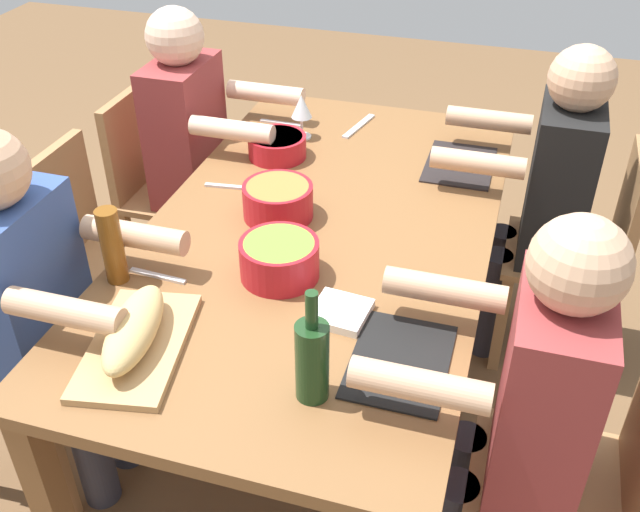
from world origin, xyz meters
TOP-DOWN VIEW (x-y plane):
  - ground_plane at (0.00, 0.00)m, footprint 8.00×8.00m
  - dining_table at (0.00, 0.00)m, footprint 1.88×1.03m
  - chair_far_center at (0.00, 0.84)m, footprint 0.40×0.40m
  - chair_near_right at (0.52, -0.84)m, footprint 0.40×0.40m
  - diner_near_right at (0.52, -0.65)m, footprint 0.41×0.53m
  - chair_near_left at (-0.52, -0.84)m, footprint 0.40×0.40m
  - diner_near_left at (-0.52, -0.65)m, footprint 0.41×0.53m
  - chair_far_left at (-0.52, 0.84)m, footprint 0.40×0.40m
  - diner_far_left at (-0.52, 0.65)m, footprint 0.41×0.53m
  - chair_far_right at (0.52, 0.84)m, footprint 0.40×0.40m
  - diner_far_right at (0.52, 0.65)m, footprint 0.41×0.53m
  - serving_bowl_salad at (-0.27, 0.03)m, footprint 0.22×0.22m
  - serving_bowl_fruit at (0.02, 0.14)m, footprint 0.22×0.22m
  - serving_bowl_pasta at (0.40, 0.28)m, footprint 0.21×0.21m
  - cutting_board at (-0.65, 0.27)m, footprint 0.43×0.29m
  - bread_loaf at (-0.65, 0.27)m, footprint 0.33×0.17m
  - wine_bottle at (-0.68, -0.19)m, footprint 0.08×0.08m
  - beer_bottle at (-0.42, 0.45)m, footprint 0.06×0.06m
  - wine_glass at (0.57, 0.24)m, footprint 0.08×0.08m
  - fork_far_center at (0.14, 0.35)m, footprint 0.04×0.17m
  - placemat_near_right at (0.52, -0.35)m, footprint 0.32×0.23m
  - placemat_near_left at (-0.52, -0.35)m, footprint 0.32×0.23m
  - fork_far_left at (-0.38, 0.35)m, footprint 0.03×0.17m
  - fork_far_right at (0.66, 0.35)m, footprint 0.02×0.17m
  - carving_knife at (0.72, 0.06)m, footprint 0.23×0.07m
  - napkin_stack at (-0.39, -0.17)m, footprint 0.15×0.15m

SIDE VIEW (x-z plane):
  - ground_plane at x=0.00m, z-range 0.00..0.00m
  - chair_far_center at x=0.00m, z-range 0.06..0.91m
  - chair_near_right at x=0.52m, z-range 0.06..0.91m
  - chair_near_left at x=-0.52m, z-range 0.06..0.91m
  - chair_far_left at x=-0.52m, z-range 0.06..0.91m
  - chair_far_right at x=0.52m, z-range 0.06..0.91m
  - dining_table at x=0.00m, z-range 0.29..1.03m
  - diner_near_right at x=0.52m, z-range 0.10..1.30m
  - diner_near_left at x=-0.52m, z-range 0.10..1.30m
  - diner_far_left at x=-0.52m, z-range 0.10..1.30m
  - diner_far_right at x=0.52m, z-range 0.10..1.30m
  - placemat_near_right at x=0.52m, z-range 0.74..0.75m
  - placemat_near_left at x=-0.52m, z-range 0.74..0.75m
  - fork_far_center at x=0.14m, z-range 0.74..0.75m
  - fork_far_left at x=-0.38m, z-range 0.74..0.75m
  - fork_far_right at x=0.66m, z-range 0.74..0.75m
  - carving_knife at x=0.72m, z-range 0.74..0.75m
  - cutting_board at x=-0.65m, z-range 0.74..0.76m
  - napkin_stack at x=-0.39m, z-range 0.74..0.76m
  - serving_bowl_pasta at x=0.40m, z-range 0.75..0.83m
  - serving_bowl_fruit at x=0.02m, z-range 0.75..0.85m
  - serving_bowl_salad at x=-0.27m, z-range 0.75..0.86m
  - bread_loaf at x=-0.65m, z-range 0.76..0.85m
  - wine_bottle at x=-0.68m, z-range 0.70..0.99m
  - beer_bottle at x=-0.42m, z-range 0.74..0.96m
  - wine_glass at x=0.57m, z-range 0.77..0.94m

